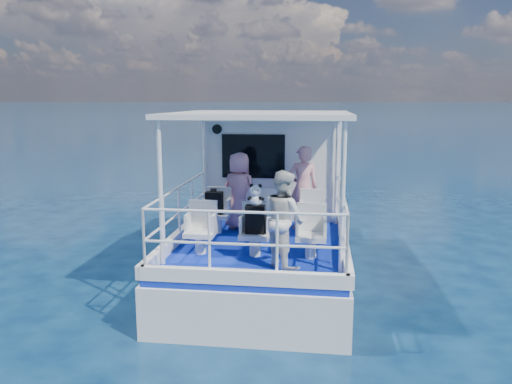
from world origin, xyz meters
TOP-DOWN VIEW (x-y plane):
  - ground at (0.00, 0.00)m, footprint 2000.00×2000.00m
  - hull at (0.00, 1.00)m, footprint 3.00×7.00m
  - deck at (0.00, 1.00)m, footprint 2.90×6.90m
  - cabin at (0.00, 2.30)m, footprint 2.85×2.00m
  - canopy at (0.00, -0.20)m, footprint 3.00×3.20m
  - canopy_posts at (0.00, -0.25)m, footprint 2.77×2.97m
  - railings at (0.00, -0.58)m, footprint 2.84×3.59m
  - seat_port_fwd at (-0.90, 0.20)m, footprint 0.48×0.46m
  - seat_center_fwd at (0.00, 0.20)m, footprint 0.48×0.46m
  - seat_stbd_fwd at (0.90, 0.20)m, footprint 0.48×0.46m
  - seat_port_aft at (-0.90, -1.10)m, footprint 0.48×0.46m
  - seat_center_aft at (0.00, -1.10)m, footprint 0.48×0.46m
  - seat_stbd_aft at (0.90, -1.10)m, footprint 0.48×0.46m
  - passenger_port_fwd at (-0.53, 0.58)m, footprint 0.66×0.55m
  - passenger_stbd_fwd at (0.69, 0.73)m, footprint 0.67×0.52m
  - passenger_stbd_aft at (0.49, -1.57)m, footprint 0.88×0.90m
  - backpack_port at (-0.94, 0.15)m, footprint 0.32×0.18m
  - backpack_center at (0.01, -1.13)m, footprint 0.30×0.17m
  - compact_camera at (-0.95, 0.17)m, footprint 0.11×0.07m
  - panda at (0.02, -1.13)m, footprint 0.22×0.19m

SIDE VIEW (x-z plane):
  - ground at x=0.00m, z-range 0.00..0.00m
  - hull at x=0.00m, z-range -0.80..0.80m
  - deck at x=0.00m, z-range 0.80..0.90m
  - seat_port_fwd at x=-0.90m, z-range 0.90..1.28m
  - seat_center_fwd at x=0.00m, z-range 0.90..1.28m
  - seat_stbd_fwd at x=0.90m, z-range 0.90..1.28m
  - seat_port_aft at x=-0.90m, z-range 0.90..1.28m
  - seat_center_aft at x=0.00m, z-range 0.90..1.28m
  - seat_stbd_aft at x=0.90m, z-range 0.90..1.28m
  - railings at x=0.00m, z-range 0.90..1.90m
  - backpack_port at x=-0.94m, z-range 1.28..1.70m
  - backpack_center at x=0.01m, z-range 1.28..1.73m
  - passenger_stbd_aft at x=0.49m, z-range 0.90..2.37m
  - passenger_port_fwd at x=-0.53m, z-range 0.90..2.40m
  - passenger_stbd_fwd at x=0.69m, z-range 0.90..2.53m
  - compact_camera at x=-0.95m, z-range 1.70..1.76m
  - panda at x=0.02m, z-range 1.73..2.08m
  - cabin at x=0.00m, z-range 0.90..3.10m
  - canopy_posts at x=0.00m, z-range 0.90..3.10m
  - canopy at x=0.00m, z-range 3.10..3.18m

